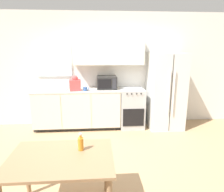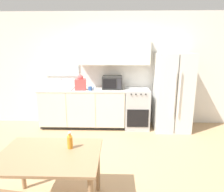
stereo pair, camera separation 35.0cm
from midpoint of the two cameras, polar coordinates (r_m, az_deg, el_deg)
ground_plane at (r=3.46m, az=-2.64°, el=-19.16°), size 12.00×12.00×0.00m
wall_back at (r=4.91m, az=-0.70°, el=8.25°), size 12.00×0.38×2.70m
kitchen_counter at (r=4.84m, az=-6.18°, el=-3.37°), size 2.01×0.63×0.93m
oven_range at (r=4.83m, az=9.12°, el=-3.53°), size 0.56×0.64×0.94m
refrigerator at (r=4.83m, az=18.79°, el=1.05°), size 0.78×0.79×1.77m
kitchen_sink at (r=4.83m, az=-12.71°, el=2.14°), size 0.63×0.45×0.21m
microwave at (r=4.73m, az=2.18°, el=3.88°), size 0.46×0.39×0.30m
coffee_mug at (r=4.55m, az=-4.00°, el=2.16°), size 0.13×0.09×0.09m
grocery_bag_0 at (r=4.62m, az=-6.87°, el=3.58°), size 0.27×0.24×0.35m
dining_table at (r=2.42m, az=-13.29°, el=-17.98°), size 1.13×0.81×0.73m
drink_bottle at (r=2.40m, az=-7.78°, el=-12.89°), size 0.06×0.06×0.21m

